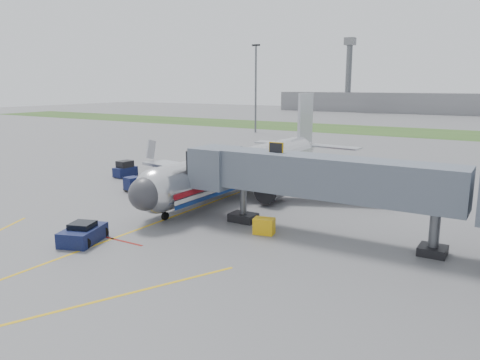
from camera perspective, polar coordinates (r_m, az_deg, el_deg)
The scene contains 16 objects.
ground at distance 39.19m, azimuth -11.01°, elevation -5.44°, with size 400.00×400.00×0.00m, color #565659.
grass_strip at distance 120.70m, azimuth 19.31°, elevation 5.57°, with size 300.00×25.00×0.01m, color #2D4C1E.
apron_markings at distance 34.42m, azimuth -19.43°, elevation -8.32°, with size 21.52×50.00×0.01m.
airliner at distance 50.50m, azimuth 0.62°, elevation 1.69°, with size 32.10×35.67×10.25m.
jet_bridge at distance 35.49m, azimuth 9.93°, elevation 0.26°, with size 25.30×4.00×6.90m.
light_mast_left at distance 112.16m, azimuth 1.93°, elevation 11.31°, with size 2.00×0.44×20.40m.
distant_terminal at distance 200.72m, azimuth 21.64°, elevation 8.70°, with size 120.00×14.00×8.00m, color slate.
control_tower at distance 203.37m, azimuth 13.12°, elevation 13.00°, with size 4.00×4.00×30.00m.
pushback_tug at distance 36.18m, azimuth -18.60°, elevation -6.25°, with size 3.26×4.12×1.50m.
baggage_tug at distance 60.09m, azimuth -13.83°, elevation 1.24°, with size 1.73×2.98×2.00m.
baggage_cart_a at distance 51.58m, azimuth -13.00°, elevation -0.49°, with size 1.75×1.75×1.57m.
baggage_cart_b at distance 50.35m, azimuth -10.56°, elevation -0.69°, with size 1.85×1.85×1.56m.
baggage_cart_c at distance 55.83m, azimuth -7.57°, elevation 0.59°, with size 1.87×1.87×1.52m.
belt_loader at distance 48.53m, azimuth -4.75°, elevation -1.40°, with size 1.92×3.93×1.85m.
ground_power_cart at distance 36.23m, azimuth 2.95°, elevation -5.64°, with size 1.74×1.35×1.25m.
ramp_worker at distance 51.15m, azimuth -8.90°, elevation -0.24°, with size 0.71×0.46×1.93m, color #B9DC19.
Camera 1 is at (25.62, -27.40, 11.34)m, focal length 35.00 mm.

